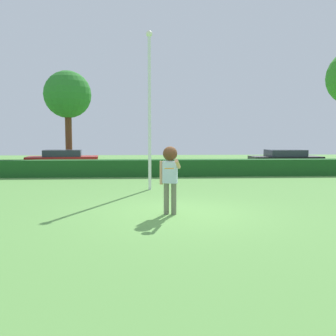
% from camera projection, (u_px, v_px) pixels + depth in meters
% --- Properties ---
extents(ground_plane, '(60.00, 60.00, 0.00)m').
position_uv_depth(ground_plane, '(180.00, 213.00, 9.67)').
color(ground_plane, '#5E9746').
extents(person, '(0.56, 0.82, 1.81)m').
position_uv_depth(person, '(170.00, 170.00, 9.45)').
color(person, '#6C6F57').
rests_on(person, ground).
extents(frisbee, '(0.23, 0.23, 0.04)m').
position_uv_depth(frisbee, '(169.00, 168.00, 8.74)').
color(frisbee, orange).
extents(lamppost, '(0.24, 0.24, 6.04)m').
position_uv_depth(lamppost, '(149.00, 103.00, 13.70)').
color(lamppost, silver).
rests_on(lamppost, ground).
extents(hedge_row, '(26.87, 0.90, 0.86)m').
position_uv_depth(hedge_row, '(165.00, 168.00, 18.65)').
color(hedge_row, '#1B511E').
rests_on(hedge_row, ground).
extents(parked_car_red, '(4.39, 2.25, 1.25)m').
position_uv_depth(parked_car_red, '(63.00, 159.00, 21.84)').
color(parked_car_red, '#B21E1E').
rests_on(parked_car_red, ground).
extents(parked_car_black, '(4.22, 1.84, 1.25)m').
position_uv_depth(parked_car_black, '(285.00, 159.00, 21.97)').
color(parked_car_black, black).
rests_on(parked_car_black, ground).
extents(oak_tree, '(3.01, 3.01, 6.26)m').
position_uv_depth(oak_tree, '(68.00, 96.00, 23.04)').
color(oak_tree, brown).
rests_on(oak_tree, ground).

